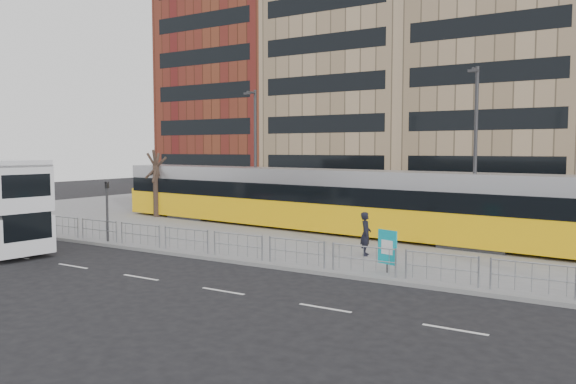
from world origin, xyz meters
The scene contains 13 objects.
ground centered at (0.00, 0.00, 0.00)m, with size 120.00×120.00×0.00m, color black.
plaza centered at (0.00, 12.00, 0.07)m, with size 64.00×24.00×0.15m, color gray.
kerb centered at (0.00, 0.05, 0.07)m, with size 64.00×0.25×0.17m, color gray.
building_row centered at (1.55, 34.27, 12.91)m, with size 70.40×18.40×31.20m.
pedestrian_barrier centered at (2.00, 0.50, 0.98)m, with size 32.07×0.07×1.10m.
road_markings centered at (1.00, -4.00, 0.01)m, with size 62.00×0.12×0.01m, color white.
tram centered at (-2.01, 9.78, 1.96)m, with size 30.73×6.08×3.61m.
ad_panel centered at (6.02, 1.12, 1.13)m, with size 0.86×0.34×1.66m.
pedestrian centered at (3.88, 3.95, 1.13)m, with size 0.72×0.47×1.96m, color black.
traffic_light_west centered at (-9.10, 0.54, 2.12)m, with size 0.17×0.21×3.10m.
lamp_post_west centered at (-6.83, 10.65, 4.81)m, with size 0.45×1.04×8.57m.
lamp_post_east centered at (7.53, 8.48, 4.88)m, with size 0.45×1.04×8.70m.
bare_tree centered at (-14.62, 9.65, 4.98)m, with size 3.98×3.98×6.66m.
Camera 1 is at (13.93, -19.18, 4.93)m, focal length 35.00 mm.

